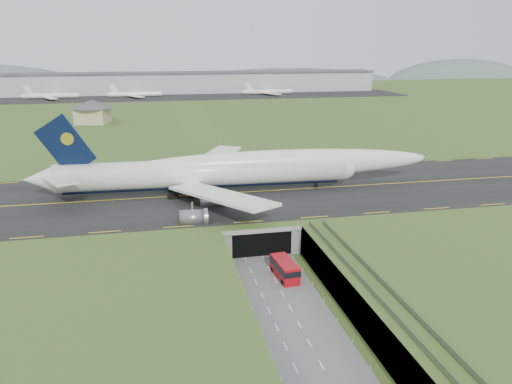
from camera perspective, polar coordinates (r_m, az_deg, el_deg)
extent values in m
plane|color=#3B5421|center=(93.03, 1.77, -9.37)|extent=(900.00, 900.00, 0.00)
cube|color=gray|center=(91.76, 1.79, -7.69)|extent=(800.00, 800.00, 6.00)
cube|color=slate|center=(86.50, 2.96, -11.42)|extent=(12.00, 75.00, 0.20)
cube|color=black|center=(121.06, -1.85, -0.08)|extent=(800.00, 44.00, 0.18)
cube|color=gray|center=(108.13, -0.55, -2.44)|extent=(16.00, 22.00, 1.00)
cube|color=gray|center=(107.90, -4.21, -3.94)|extent=(2.00, 22.00, 6.00)
cube|color=gray|center=(110.46, 3.02, -3.43)|extent=(2.00, 22.00, 6.00)
cube|color=black|center=(104.56, -0.01, -4.87)|extent=(12.00, 12.00, 5.00)
cube|color=#A8A8A3|center=(97.92, 0.71, -4.44)|extent=(17.00, 0.50, 0.80)
cube|color=#A8A8A3|center=(78.16, 13.07, -10.38)|extent=(3.00, 53.00, 0.50)
cube|color=gray|center=(77.29, 12.15, -10.02)|extent=(0.06, 53.00, 1.00)
cube|color=gray|center=(78.40, 14.05, -9.75)|extent=(0.06, 53.00, 1.00)
cylinder|color=#A8A8A3|center=(72.27, 16.14, -15.73)|extent=(0.90, 0.90, 5.60)
cylinder|color=#A8A8A3|center=(81.53, 12.20, -11.51)|extent=(0.90, 0.90, 5.60)
cylinder|color=#A8A8A3|center=(91.43, 9.17, -8.13)|extent=(0.90, 0.90, 5.60)
cylinder|color=white|center=(119.78, -5.86, 2.23)|extent=(69.24, 9.00, 6.50)
sphere|color=white|center=(126.71, 9.93, 2.85)|extent=(6.60, 6.60, 6.37)
cone|color=white|center=(123.27, -23.55, 1.33)|extent=(7.33, 6.43, 6.17)
ellipsoid|color=white|center=(122.02, 2.90, 3.26)|extent=(76.07, 8.72, 6.82)
ellipsoid|color=black|center=(126.19, 9.51, 3.20)|extent=(4.65, 3.01, 2.27)
cylinder|color=black|center=(120.42, -5.82, 1.06)|extent=(65.66, 5.10, 2.73)
cube|color=white|center=(135.91, -5.48, 3.51)|extent=(22.18, 29.56, 2.73)
cube|color=white|center=(128.85, -20.25, 2.99)|extent=(9.56, 11.96, 1.04)
cube|color=white|center=(104.59, -4.09, -0.42)|extent=(20.53, 30.22, 2.73)
cube|color=white|center=(114.33, -21.53, 1.24)|extent=(9.00, 12.05, 1.04)
cube|color=black|center=(120.23, -20.91, 5.00)|extent=(12.93, 1.08, 14.37)
cylinder|color=gold|center=(119.87, -20.74, 5.73)|extent=(2.87, 0.81, 2.84)
cylinder|color=slate|center=(130.19, -5.78, 1.49)|extent=(5.40, 3.54, 3.35)
cylinder|color=slate|center=(140.30, -8.06, 2.51)|extent=(5.40, 3.54, 3.35)
cylinder|color=slate|center=(111.69, -5.06, -1.03)|extent=(5.40, 3.54, 3.35)
cylinder|color=slate|center=(101.33, -7.26, -2.94)|extent=(5.40, 3.54, 3.35)
cylinder|color=black|center=(125.73, 6.86, 0.75)|extent=(1.13, 0.55, 1.12)
cube|color=black|center=(120.72, -7.96, 0.12)|extent=(6.35, 7.32, 1.42)
cube|color=#A80B14|center=(90.93, 3.30, -8.79)|extent=(3.74, 8.19, 3.17)
cube|color=black|center=(90.66, 3.31, -8.42)|extent=(3.82, 8.30, 1.06)
cube|color=black|center=(91.50, 3.29, -9.53)|extent=(3.48, 7.64, 0.53)
cylinder|color=black|center=(88.80, 3.06, -10.30)|extent=(0.46, 0.98, 0.95)
cylinder|color=black|center=(93.25, 1.91, -8.91)|extent=(0.46, 0.98, 0.95)
cylinder|color=black|center=(89.71, 4.73, -10.04)|extent=(0.46, 0.98, 0.95)
cylinder|color=black|center=(94.13, 3.50, -8.68)|extent=(0.46, 0.98, 0.95)
cube|color=tan|center=(242.02, -18.14, 8.30)|extent=(16.05, 16.05, 7.11)
cone|color=#4C4C51|center=(241.39, -18.25, 9.55)|extent=(23.54, 23.54, 3.56)
cube|color=#B2B2B2|center=(382.82, -9.00, 12.21)|extent=(300.00, 22.00, 15.00)
cube|color=#4C4C51|center=(382.37, -9.05, 13.33)|extent=(302.00, 24.00, 1.20)
cube|color=black|center=(353.59, -8.67, 10.69)|extent=(320.00, 50.00, 0.08)
cylinder|color=white|center=(363.64, -22.39, 10.14)|extent=(34.00, 3.20, 3.20)
cylinder|color=white|center=(357.96, -13.66, 10.81)|extent=(34.00, 3.20, 3.20)
cylinder|color=white|center=(367.38, 1.37, 11.40)|extent=(34.00, 3.20, 3.20)
ellipsoid|color=#536460|center=(532.01, 3.56, 11.62)|extent=(260.00, 91.00, 44.00)
ellipsoid|color=#536460|center=(615.62, 22.19, 11.12)|extent=(180.00, 63.00, 60.00)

